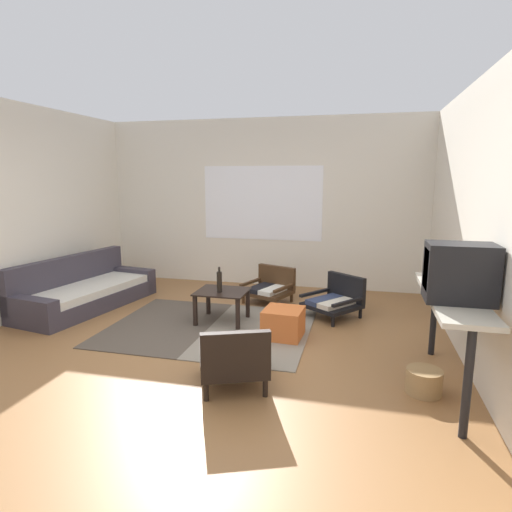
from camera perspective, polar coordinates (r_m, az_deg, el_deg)
ground_plane at (r=4.48m, az=-8.23°, el=-13.00°), size 7.80×7.80×0.00m
far_wall_with_window at (r=7.04m, az=0.92°, el=7.05°), size 5.60×0.13×2.70m
side_wall_right at (r=4.25m, az=28.57°, el=3.45°), size 0.12×6.60×2.70m
area_rug at (r=5.20m, az=-6.23°, el=-9.48°), size 2.36×1.88×0.01m
couch at (r=6.38m, az=-21.97°, el=-4.47°), size 1.12×2.10×0.69m
coffee_table at (r=5.30m, az=-4.55°, el=-5.44°), size 0.61×0.53×0.40m
armchair_by_window at (r=6.17m, az=1.92°, el=-4.09°), size 0.76×0.73×0.49m
armchair_striped_foreground at (r=3.73m, az=-2.99°, el=-13.57°), size 0.76×0.79×0.57m
armchair_corner at (r=5.62m, az=10.63°, el=-5.63°), size 0.84×0.84×0.52m
ottoman_orange at (r=4.84m, az=3.67°, el=-8.95°), size 0.45×0.45×0.33m
console_shelf at (r=3.90m, az=24.58°, el=-5.98°), size 0.40×1.57×0.83m
crt_television at (r=3.61m, az=25.55°, el=-2.04°), size 0.50×0.33×0.45m
clay_vase at (r=4.22m, az=23.86°, el=-1.88°), size 0.23×0.23×0.27m
glass_bottle at (r=5.19m, az=-4.92°, el=-3.40°), size 0.06×0.06×0.31m
wicker_basket at (r=3.96m, az=21.52°, el=-15.31°), size 0.29×0.29×0.21m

